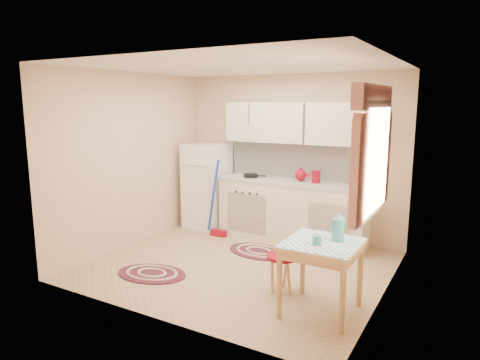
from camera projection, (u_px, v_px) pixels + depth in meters
name	position (u px, v px, depth m)	size (l,w,h in m)	color
room_shell	(259.00, 141.00, 5.36)	(3.64, 3.60, 2.52)	tan
fridge	(207.00, 186.00, 7.11)	(0.65, 0.60, 1.40)	white
broom	(218.00, 199.00, 6.61)	(0.28, 0.12, 1.20)	#1D3FB5
base_cabinets	(292.00, 212.00, 6.46)	(2.25, 0.60, 0.88)	silver
countertop	(293.00, 182.00, 6.38)	(2.27, 0.62, 0.04)	#B9B7AF
frying_pan	(251.00, 176.00, 6.67)	(0.23, 0.23, 0.05)	black
red_kettle	(301.00, 175.00, 6.30)	(0.19, 0.17, 0.19)	maroon
red_canister	(316.00, 177.00, 6.19)	(0.12, 0.12, 0.16)	maroon
table	(321.00, 278.00, 4.23)	(0.72, 0.72, 0.72)	tan
stool	(282.00, 273.00, 4.72)	(0.35, 0.35, 0.42)	maroon
coffee_pot	(338.00, 227.00, 4.18)	(0.15, 0.13, 0.30)	teal
mug	(317.00, 240.00, 4.08)	(0.09, 0.09, 0.10)	teal
rug_center	(259.00, 251.00, 6.00)	(0.92, 0.61, 0.02)	maroon
rug_left	(152.00, 274.00, 5.22)	(0.89, 0.59, 0.02)	maroon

